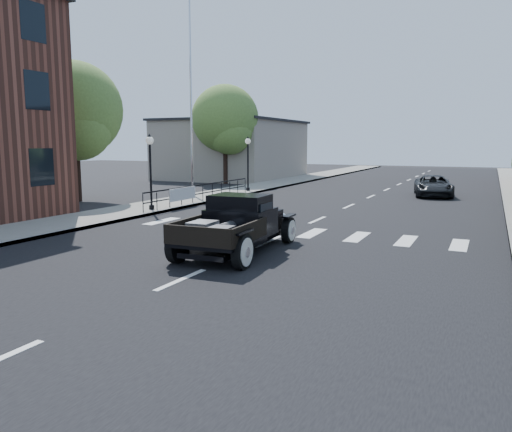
% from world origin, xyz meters
% --- Properties ---
extents(ground, '(120.00, 120.00, 0.00)m').
position_xyz_m(ground, '(0.00, 0.00, 0.00)').
color(ground, black).
rests_on(ground, ground).
extents(road, '(14.00, 80.00, 0.02)m').
position_xyz_m(road, '(0.00, 15.00, 0.01)').
color(road, black).
rests_on(road, ground).
extents(road_markings, '(12.00, 60.00, 0.06)m').
position_xyz_m(road_markings, '(0.00, 10.00, 0.00)').
color(road_markings, silver).
rests_on(road_markings, ground).
extents(sidewalk_left, '(3.00, 80.00, 0.15)m').
position_xyz_m(sidewalk_left, '(-8.50, 15.00, 0.07)').
color(sidewalk_left, gray).
rests_on(sidewalk_left, ground).
extents(low_building_left, '(10.00, 12.00, 5.00)m').
position_xyz_m(low_building_left, '(-15.00, 28.00, 2.50)').
color(low_building_left, '#A99C8E').
rests_on(low_building_left, ground).
extents(railing, '(0.08, 10.00, 1.00)m').
position_xyz_m(railing, '(-7.30, 10.00, 0.65)').
color(railing, black).
rests_on(railing, sidewalk_left).
extents(banner, '(0.04, 2.20, 0.60)m').
position_xyz_m(banner, '(-7.22, 8.00, 0.45)').
color(banner, silver).
rests_on(banner, sidewalk_left).
extents(lamp_post_b, '(0.36, 0.36, 3.42)m').
position_xyz_m(lamp_post_b, '(-7.60, 6.00, 1.86)').
color(lamp_post_b, black).
rests_on(lamp_post_b, sidewalk_left).
extents(lamp_post_c, '(0.36, 0.36, 3.42)m').
position_xyz_m(lamp_post_c, '(-7.60, 16.00, 1.86)').
color(lamp_post_c, black).
rests_on(lamp_post_c, sidewalk_left).
extents(flagpole, '(0.12, 0.12, 12.80)m').
position_xyz_m(flagpole, '(-9.20, 12.00, 6.55)').
color(flagpole, silver).
rests_on(flagpole, sidewalk_left).
extents(big_tree_near, '(5.10, 5.10, 7.50)m').
position_xyz_m(big_tree_near, '(-14.00, 8.00, 3.75)').
color(big_tree_near, '#527331').
rests_on(big_tree_near, ground).
extents(big_tree_far, '(5.20, 5.20, 7.63)m').
position_xyz_m(big_tree_far, '(-12.50, 22.00, 3.82)').
color(big_tree_far, '#527331').
rests_on(big_tree_far, ground).
extents(hotrod_pickup, '(2.52, 5.05, 1.72)m').
position_xyz_m(hotrod_pickup, '(-0.18, 0.16, 0.86)').
color(hotrod_pickup, black).
rests_on(hotrod_pickup, ground).
extents(second_car, '(2.77, 4.74, 1.24)m').
position_xyz_m(second_car, '(3.29, 18.83, 0.62)').
color(second_car, black).
rests_on(second_car, ground).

